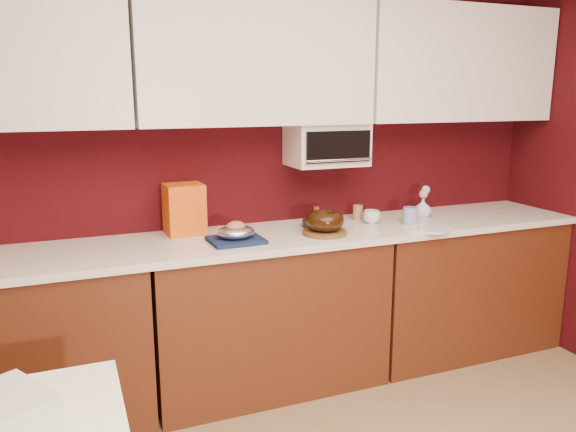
# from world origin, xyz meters

# --- Properties ---
(wall_back) EXTENTS (4.00, 0.02, 2.50)m
(wall_back) POSITION_xyz_m (0.00, 2.25, 1.25)
(wall_back) COLOR #3A070B
(wall_back) RESTS_ON floor
(base_cabinet_left) EXTENTS (1.31, 0.58, 0.86)m
(base_cabinet_left) POSITION_xyz_m (-1.33, 1.94, 0.43)
(base_cabinet_left) COLOR #512410
(base_cabinet_left) RESTS_ON floor
(base_cabinet_center) EXTENTS (1.31, 0.58, 0.86)m
(base_cabinet_center) POSITION_xyz_m (0.00, 1.94, 0.43)
(base_cabinet_center) COLOR #512410
(base_cabinet_center) RESTS_ON floor
(base_cabinet_right) EXTENTS (1.31, 0.58, 0.86)m
(base_cabinet_right) POSITION_xyz_m (1.33, 1.94, 0.43)
(base_cabinet_right) COLOR #512410
(base_cabinet_right) RESTS_ON floor
(countertop) EXTENTS (4.00, 0.62, 0.04)m
(countertop) POSITION_xyz_m (0.00, 1.94, 0.88)
(countertop) COLOR silver
(countertop) RESTS_ON base_cabinet_center
(upper_cabinet_center) EXTENTS (1.31, 0.33, 0.70)m
(upper_cabinet_center) POSITION_xyz_m (0.00, 2.08, 1.85)
(upper_cabinet_center) COLOR white
(upper_cabinet_center) RESTS_ON wall_back
(upper_cabinet_right) EXTENTS (1.31, 0.33, 0.70)m
(upper_cabinet_right) POSITION_xyz_m (1.33, 2.08, 1.85)
(upper_cabinet_right) COLOR white
(upper_cabinet_right) RESTS_ON wall_back
(toaster_oven) EXTENTS (0.45, 0.30, 0.25)m
(toaster_oven) POSITION_xyz_m (0.45, 2.10, 1.38)
(toaster_oven) COLOR white
(toaster_oven) RESTS_ON upper_cabinet_center
(toaster_oven_door) EXTENTS (0.40, 0.02, 0.18)m
(toaster_oven_door) POSITION_xyz_m (0.45, 1.94, 1.38)
(toaster_oven_door) COLOR black
(toaster_oven_door) RESTS_ON toaster_oven
(toaster_oven_handle) EXTENTS (0.42, 0.02, 0.02)m
(toaster_oven_handle) POSITION_xyz_m (0.45, 1.93, 1.30)
(toaster_oven_handle) COLOR silver
(toaster_oven_handle) RESTS_ON toaster_oven
(cake_base) EXTENTS (0.30, 0.30, 0.02)m
(cake_base) POSITION_xyz_m (0.31, 1.83, 0.91)
(cake_base) COLOR brown
(cake_base) RESTS_ON countertop
(bundt_cake) EXTENTS (0.27, 0.27, 0.09)m
(bundt_cake) POSITION_xyz_m (0.31, 1.83, 0.98)
(bundt_cake) COLOR black
(bundt_cake) RESTS_ON cake_base
(navy_towel) EXTENTS (0.29, 0.25, 0.02)m
(navy_towel) POSITION_xyz_m (-0.20, 1.85, 0.91)
(navy_towel) COLOR #122146
(navy_towel) RESTS_ON countertop
(foil_ham_nest) EXTENTS (0.23, 0.20, 0.07)m
(foil_ham_nest) POSITION_xyz_m (-0.20, 1.85, 0.96)
(foil_ham_nest) COLOR white
(foil_ham_nest) RESTS_ON navy_towel
(roasted_ham) EXTENTS (0.13, 0.12, 0.07)m
(roasted_ham) POSITION_xyz_m (-0.20, 1.85, 0.98)
(roasted_ham) COLOR #B97354
(roasted_ham) RESTS_ON foil_ham_nest
(pandoro_box) EXTENTS (0.22, 0.20, 0.28)m
(pandoro_box) POSITION_xyz_m (-0.41, 2.13, 1.04)
(pandoro_box) COLOR red
(pandoro_box) RESTS_ON countertop
(dark_pan) EXTENTS (0.27, 0.27, 0.04)m
(dark_pan) POSITION_xyz_m (0.37, 2.01, 0.92)
(dark_pan) COLOR black
(dark_pan) RESTS_ON countertop
(coffee_mug) EXTENTS (0.12, 0.12, 0.10)m
(coffee_mug) POSITION_xyz_m (0.69, 1.97, 0.95)
(coffee_mug) COLOR silver
(coffee_mug) RESTS_ON countertop
(blue_jar) EXTENTS (0.10, 0.10, 0.10)m
(blue_jar) POSITION_xyz_m (0.90, 1.86, 0.95)
(blue_jar) COLOR navy
(blue_jar) RESTS_ON countertop
(flower_vase) EXTENTS (0.12, 0.12, 0.13)m
(flower_vase) POSITION_xyz_m (1.09, 2.01, 0.97)
(flower_vase) COLOR silver
(flower_vase) RESTS_ON countertop
(flower_pink) EXTENTS (0.06, 0.06, 0.06)m
(flower_pink) POSITION_xyz_m (1.09, 2.01, 1.05)
(flower_pink) COLOR pink
(flower_pink) RESTS_ON flower_vase
(flower_blue) EXTENTS (0.05, 0.05, 0.05)m
(flower_blue) POSITION_xyz_m (1.12, 2.03, 1.07)
(flower_blue) COLOR #8FC3E5
(flower_blue) RESTS_ON flower_vase
(china_plate) EXTENTS (0.30, 0.30, 0.01)m
(china_plate) POSITION_xyz_m (0.92, 1.70, 0.91)
(china_plate) COLOR white
(china_plate) RESTS_ON countertop
(amber_bottle) EXTENTS (0.04, 0.04, 0.10)m
(amber_bottle) POSITION_xyz_m (0.39, 2.11, 0.95)
(amber_bottle) COLOR brown
(amber_bottle) RESTS_ON countertop
(paper_cup) EXTENTS (0.07, 0.07, 0.09)m
(paper_cup) POSITION_xyz_m (0.66, 2.09, 0.95)
(paper_cup) COLOR olive
(paper_cup) RESTS_ON countertop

